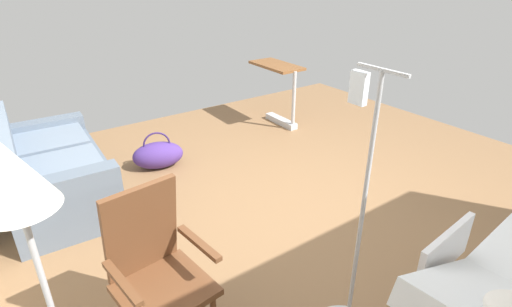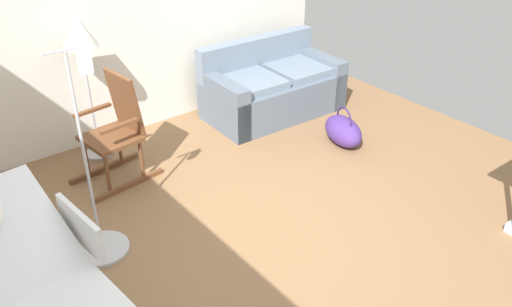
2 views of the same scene
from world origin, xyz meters
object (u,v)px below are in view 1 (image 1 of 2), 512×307
at_px(overbed_table, 280,87).
at_px(duffel_bag, 158,155).
at_px(floor_lamp, 17,197).
at_px(rocking_chair, 157,276).
at_px(iv_pole, 348,306).
at_px(couch, 52,173).

bearing_deg(overbed_table, duffel_bag, 98.96).
bearing_deg(floor_lamp, rocking_chair, -88.41).
distance_m(rocking_chair, overbed_table, 3.79).
distance_m(floor_lamp, iv_pole, 1.86).
relative_size(couch, iv_pole, 0.97).
height_order(overbed_table, iv_pole, iv_pole).
relative_size(duffel_bag, iv_pole, 0.37).
distance_m(couch, rocking_chair, 2.09).
xyz_separation_m(floor_lamp, duffel_bag, (2.19, -1.41, -1.07)).
height_order(rocking_chair, overbed_table, rocking_chair).
height_order(rocking_chair, duffel_bag, rocking_chair).
xyz_separation_m(couch, duffel_bag, (0.10, -1.09, -0.15)).
bearing_deg(floor_lamp, overbed_table, -53.55).
bearing_deg(iv_pole, duffel_bag, 0.93).
height_order(rocking_chair, iv_pole, iv_pole).
xyz_separation_m(floor_lamp, iv_pole, (-0.62, -1.46, -0.98)).
relative_size(floor_lamp, iv_pole, 0.88).
bearing_deg(floor_lamp, iv_pole, -112.91).
distance_m(duffel_bag, iv_pole, 2.81).
bearing_deg(rocking_chair, couch, 5.91).
bearing_deg(overbed_table, rocking_chair, 131.09).
relative_size(overbed_table, duffel_bag, 1.34).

